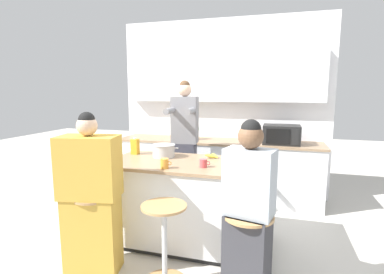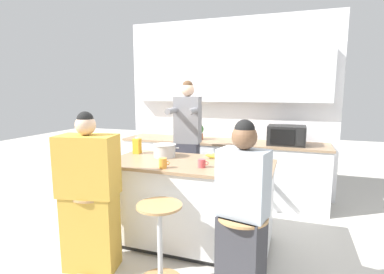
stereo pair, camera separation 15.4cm
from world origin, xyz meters
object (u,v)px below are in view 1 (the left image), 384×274
(bar_stool_leftmost, at_px, (95,229))
(potted_plant, at_px, (194,131))
(bar_stool_center, at_px, (164,241))
(person_cooking, at_px, (185,148))
(coffee_cup_near, at_px, (203,163))
(person_seated_near, at_px, (248,220))
(fruit_bowl, at_px, (238,156))
(coffee_cup_far, at_px, (165,163))
(kitchen_island, at_px, (190,202))
(juice_carton, at_px, (135,146))
(bar_stool_rightmost, at_px, (248,254))
(banana_bunch, at_px, (212,156))
(cooking_pot, at_px, (164,151))
(microwave, at_px, (281,135))
(person_wrapped_blanket, at_px, (91,199))

(bar_stool_leftmost, xyz_separation_m, potted_plant, (0.32, 2.13, 0.62))
(bar_stool_center, bearing_deg, person_cooking, 101.20)
(person_cooking, relative_size, coffee_cup_near, 16.42)
(person_cooking, distance_m, coffee_cup_near, 1.04)
(bar_stool_center, distance_m, person_seated_near, 0.73)
(fruit_bowl, bearing_deg, coffee_cup_far, -137.97)
(kitchen_island, bearing_deg, juice_carton, 164.22)
(kitchen_island, relative_size, coffee_cup_near, 16.05)
(bar_stool_rightmost, bearing_deg, fruit_bowl, 102.20)
(coffee_cup_far, xyz_separation_m, banana_bunch, (0.33, 0.56, -0.02))
(bar_stool_center, bearing_deg, bar_stool_rightmost, -0.43)
(cooking_pot, distance_m, fruit_bowl, 0.82)
(juice_carton, distance_m, potted_plant, 1.28)
(bar_stool_center, distance_m, microwave, 2.40)
(bar_stool_center, xyz_separation_m, coffee_cup_near, (0.19, 0.56, 0.54))
(kitchen_island, bearing_deg, person_wrapped_blanket, -133.26)
(juice_carton, bearing_deg, kitchen_island, -15.78)
(banana_bunch, bearing_deg, kitchen_island, -124.80)
(fruit_bowl, distance_m, coffee_cup_far, 0.84)
(kitchen_island, relative_size, microwave, 3.44)
(fruit_bowl, xyz_separation_m, coffee_cup_near, (-0.28, -0.42, -0.00))
(person_seated_near, relative_size, microwave, 2.85)
(bar_stool_center, relative_size, coffee_cup_near, 6.56)
(bar_stool_leftmost, relative_size, potted_plant, 2.92)
(person_cooking, bearing_deg, coffee_cup_near, -67.63)
(person_wrapped_blanket, bearing_deg, person_cooking, 64.13)
(banana_bunch, distance_m, potted_plant, 1.30)
(banana_bunch, distance_m, microwave, 1.36)
(coffee_cup_far, distance_m, potted_plant, 1.76)
(cooking_pot, xyz_separation_m, banana_bunch, (0.52, 0.10, -0.05))
(bar_stool_leftmost, relative_size, coffee_cup_far, 6.43)
(kitchen_island, xyz_separation_m, microwave, (0.91, 1.40, 0.57))
(person_wrapped_blanket, xyz_separation_m, cooking_pot, (0.34, 0.88, 0.28))
(person_wrapped_blanket, relative_size, coffee_cup_near, 13.56)
(coffee_cup_near, relative_size, juice_carton, 0.55)
(person_wrapped_blanket, xyz_separation_m, juice_carton, (-0.04, 0.93, 0.30))
(person_seated_near, xyz_separation_m, coffee_cup_near, (-0.49, 0.56, 0.27))
(fruit_bowl, xyz_separation_m, potted_plant, (-0.83, 1.18, 0.08))
(bar_stool_center, height_order, coffee_cup_near, coffee_cup_near)
(bar_stool_leftmost, distance_m, juice_carton, 1.08)
(person_cooking, distance_m, juice_carton, 0.71)
(microwave, bearing_deg, kitchen_island, -123.04)
(bar_stool_center, bearing_deg, bar_stool_leftmost, 177.30)
(bar_stool_rightmost, relative_size, juice_carton, 3.60)
(person_wrapped_blanket, bearing_deg, microwave, 42.01)
(bar_stool_center, distance_m, bar_stool_rightmost, 0.68)
(person_wrapped_blanket, distance_m, coffee_cup_near, 1.07)
(person_wrapped_blanket, bearing_deg, fruit_bowl, 29.24)
(person_cooking, distance_m, potted_plant, 0.69)
(bar_stool_center, relative_size, coffee_cup_far, 6.43)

